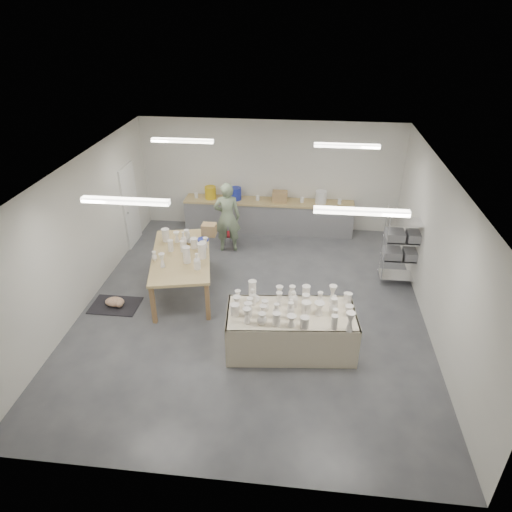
# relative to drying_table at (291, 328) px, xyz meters

# --- Properties ---
(room) EXTENTS (8.00, 8.02, 3.00)m
(room) POSITION_rel_drying_table_xyz_m (-0.95, 1.29, 1.60)
(room) COLOR #424449
(room) RESTS_ON ground
(back_counter) EXTENTS (4.60, 0.60, 1.24)m
(back_counter) POSITION_rel_drying_table_xyz_m (-0.85, 4.88, 0.03)
(back_counter) COLOR tan
(back_counter) RESTS_ON ground
(wire_shelf) EXTENTS (0.88, 0.48, 1.80)m
(wire_shelf) POSITION_rel_drying_table_xyz_m (2.36, 2.60, 0.47)
(wire_shelf) COLOR silver
(wire_shelf) RESTS_ON ground
(drying_table) EXTENTS (2.40, 1.31, 1.18)m
(drying_table) POSITION_rel_drying_table_xyz_m (0.00, 0.00, 0.00)
(drying_table) COLOR olive
(drying_table) RESTS_ON ground
(work_table) EXTENTS (1.70, 2.62, 1.26)m
(work_table) POSITION_rel_drying_table_xyz_m (-2.39, 1.80, 0.46)
(work_table) COLOR tan
(work_table) RESTS_ON ground
(rug) EXTENTS (1.00, 0.70, 0.02)m
(rug) POSITION_rel_drying_table_xyz_m (-3.74, 0.92, -0.44)
(rug) COLOR black
(rug) RESTS_ON ground
(cat) EXTENTS (0.48, 0.40, 0.18)m
(cat) POSITION_rel_drying_table_xyz_m (-3.72, 0.91, -0.34)
(cat) COLOR white
(cat) RESTS_ON rug
(potter) EXTENTS (0.73, 0.54, 1.82)m
(potter) POSITION_rel_drying_table_xyz_m (-1.78, 3.67, 0.46)
(potter) COLOR gray
(potter) RESTS_ON ground
(red_stool) EXTENTS (0.45, 0.45, 0.32)m
(red_stool) POSITION_rel_drying_table_xyz_m (-1.78, 3.94, -0.17)
(red_stool) COLOR #B31923
(red_stool) RESTS_ON ground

